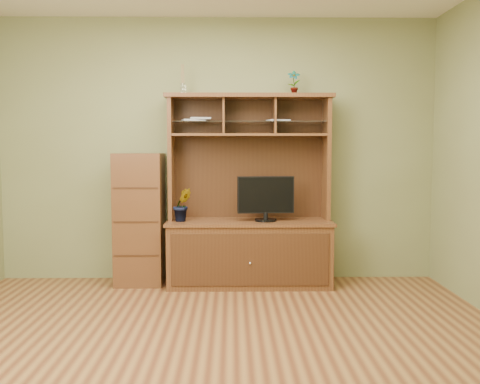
{
  "coord_description": "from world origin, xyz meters",
  "views": [
    {
      "loc": [
        0.15,
        -3.57,
        1.37
      ],
      "look_at": [
        0.22,
        1.2,
        0.98
      ],
      "focal_mm": 40.0,
      "sensor_mm": 36.0,
      "label": 1
    }
  ],
  "objects": [
    {
      "name": "room",
      "position": [
        0.0,
        0.0,
        1.35
      ],
      "size": [
        4.54,
        4.04,
        2.74
      ],
      "color": "#5A2F19",
      "rests_on": "ground"
    },
    {
      "name": "media_hutch",
      "position": [
        0.32,
        1.73,
        0.52
      ],
      "size": [
        1.66,
        0.61,
        1.9
      ],
      "color": "#422012",
      "rests_on": "room"
    },
    {
      "name": "monitor",
      "position": [
        0.48,
        1.64,
        0.88
      ],
      "size": [
        0.56,
        0.22,
        0.44
      ],
      "rotation": [
        0.0,
        0.0,
        0.08
      ],
      "color": "black",
      "rests_on": "media_hutch"
    },
    {
      "name": "orchid_plant",
      "position": [
        -0.34,
        1.65,
        0.81
      ],
      "size": [
        0.22,
        0.2,
        0.33
      ],
      "primitive_type": "imported",
      "rotation": [
        0.0,
        0.0,
        0.33
      ],
      "color": "#346121",
      "rests_on": "media_hutch"
    },
    {
      "name": "top_plant",
      "position": [
        0.77,
        1.8,
        2.02
      ],
      "size": [
        0.13,
        0.1,
        0.24
      ],
      "primitive_type": "imported",
      "rotation": [
        0.0,
        0.0,
        -0.07
      ],
      "color": "#316F26",
      "rests_on": "media_hutch"
    },
    {
      "name": "reed_diffuser",
      "position": [
        -0.34,
        1.8,
        2.02
      ],
      "size": [
        0.06,
        0.06,
        0.3
      ],
      "color": "silver",
      "rests_on": "media_hutch"
    },
    {
      "name": "magazines",
      "position": [
        0.06,
        1.8,
        1.65
      ],
      "size": [
        1.09,
        0.22,
        0.04
      ],
      "color": "#A2A2A7",
      "rests_on": "media_hutch"
    },
    {
      "name": "side_cabinet",
      "position": [
        -0.78,
        1.77,
        0.66
      ],
      "size": [
        0.47,
        0.43,
        1.32
      ],
      "color": "#422012",
      "rests_on": "room"
    }
  ]
}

